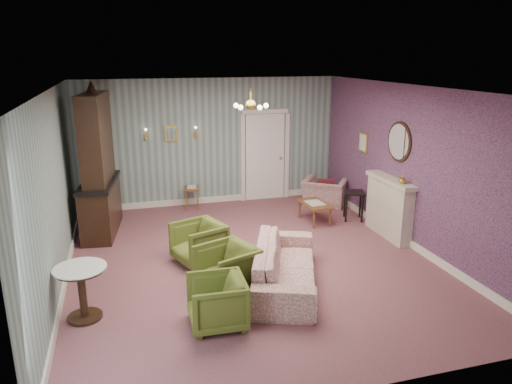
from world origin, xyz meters
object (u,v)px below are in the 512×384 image
object	(u,v)px
wingback_chair	(325,188)
fireplace	(389,207)
coffee_table	(315,212)
sofa_chintz	(286,258)
pedestal_table	(82,293)
olive_chair_a	(217,300)
olive_chair_c	(199,241)
dresser	(97,161)
side_table_black	(353,206)
olive_chair_b	(227,267)

from	to	relation	value
wingback_chair	fireplace	bearing A→B (deg)	136.12
fireplace	coffee_table	bearing A→B (deg)	133.31
sofa_chintz	wingback_chair	size ratio (longest dim) A/B	2.36
pedestal_table	olive_chair_a	bearing A→B (deg)	-21.62
olive_chair_a	olive_chair_c	bearing A→B (deg)	179.34
olive_chair_a	sofa_chintz	distance (m)	1.49
olive_chair_c	fireplace	xyz separation A→B (m)	(3.73, 0.22, 0.19)
sofa_chintz	pedestal_table	size ratio (longest dim) A/B	3.02
wingback_chair	coffee_table	size ratio (longest dim) A/B	1.16
dresser	coffee_table	xyz separation A→B (m)	(4.27, -0.62, -1.23)
sofa_chintz	fireplace	world-z (taller)	fireplace
olive_chair_a	olive_chair_c	xyz separation A→B (m)	(0.10, 2.02, 0.02)
side_table_black	pedestal_table	world-z (taller)	pedestal_table
sofa_chintz	side_table_black	size ratio (longest dim) A/B	3.63
olive_chair_c	coffee_table	xyz separation A→B (m)	(2.67, 1.34, -0.18)
sofa_chintz	dresser	bearing A→B (deg)	61.48
sofa_chintz	wingback_chair	distance (m)	4.22
olive_chair_a	sofa_chintz	bearing A→B (deg)	126.18
coffee_table	sofa_chintz	bearing A→B (deg)	-121.31
dresser	side_table_black	distance (m)	5.29
sofa_chintz	fireplace	distance (m)	2.97
olive_chair_a	sofa_chintz	xyz separation A→B (m)	(1.23, 0.83, 0.07)
side_table_black	olive_chair_b	bearing A→B (deg)	-144.01
pedestal_table	fireplace	bearing A→B (deg)	16.01
olive_chair_c	pedestal_table	distance (m)	2.24
olive_chair_b	coffee_table	distance (m)	3.49
coffee_table	pedestal_table	size ratio (longest dim) A/B	1.10
olive_chair_a	pedestal_table	size ratio (longest dim) A/B	0.98
dresser	pedestal_table	size ratio (longest dim) A/B	3.85
coffee_table	wingback_chair	bearing A→B (deg)	56.37
olive_chair_a	dresser	world-z (taller)	dresser
pedestal_table	sofa_chintz	bearing A→B (deg)	3.21
sofa_chintz	dresser	xyz separation A→B (m)	(-2.73, 3.16, 1.00)
olive_chair_b	olive_chair_c	bearing A→B (deg)	169.98
olive_chair_a	side_table_black	size ratio (longest dim) A/B	1.18
olive_chair_b	coffee_table	world-z (taller)	olive_chair_b
sofa_chintz	wingback_chair	world-z (taller)	sofa_chintz
olive_chair_b	olive_chair_c	xyz separation A→B (m)	(-0.23, 1.14, -0.01)
olive_chair_c	sofa_chintz	world-z (taller)	sofa_chintz
dresser	pedestal_table	xyz separation A→B (m)	(-0.18, -3.33, -1.07)
olive_chair_b	pedestal_table	bearing A→B (deg)	-105.08
sofa_chintz	dresser	size ratio (longest dim) A/B	0.78
pedestal_table	side_table_black	bearing A→B (deg)	26.25
sofa_chintz	side_table_black	xyz separation A→B (m)	(2.39, 2.45, -0.13)
olive_chair_a	coffee_table	size ratio (longest dim) A/B	0.89
pedestal_table	olive_chair_c	bearing A→B (deg)	37.36
olive_chair_a	olive_chair_c	world-z (taller)	olive_chair_c
olive_chair_c	dresser	world-z (taller)	dresser
coffee_table	side_table_black	distance (m)	0.86
dresser	pedestal_table	world-z (taller)	dresser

